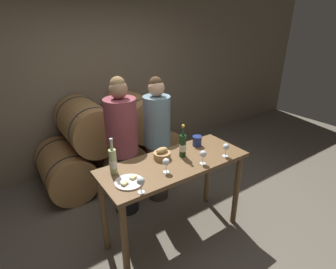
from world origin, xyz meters
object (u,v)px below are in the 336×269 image
blue_crock (197,140)px  person_right (157,141)px  bread_basket (162,154)px  cheese_plate (129,182)px  person_left (123,149)px  wine_bottle_white (113,161)px  tasting_table (175,175)px  wine_glass_center (203,154)px  wine_glass_left (166,162)px  wine_bottle_red (183,145)px  wine_glass_right (226,147)px  wine_glass_far_left (141,182)px

blue_crock → person_right: bearing=109.1°
bread_basket → cheese_plate: (-0.48, -0.20, -0.04)m
person_left → wine_bottle_white: bearing=-122.3°
tasting_table → wine_bottle_white: wine_bottle_white is taller
bread_basket → cheese_plate: bread_basket is taller
person_right → blue_crock: size_ratio=14.67×
person_right → cheese_plate: size_ratio=6.55×
person_left → blue_crock: size_ratio=15.16×
person_right → blue_crock: person_right is taller
wine_glass_center → cheese_plate: bearing=171.5°
cheese_plate → wine_glass_left: 0.38m
person_right → wine_glass_center: (-0.03, -0.89, 0.21)m
person_right → wine_bottle_red: bearing=-98.8°
tasting_table → cheese_plate: 0.58m
wine_bottle_red → wine_glass_center: size_ratio=2.43×
person_right → cheese_plate: person_right is taller
bread_basket → wine_bottle_red: bearing=-21.3°
wine_glass_right → wine_glass_left: bearing=172.5°
bread_basket → wine_glass_center: 0.42m
wine_bottle_red → wine_glass_left: size_ratio=2.43×
person_right → wine_glass_center: bearing=-92.1°
wine_glass_right → wine_bottle_white: bearing=162.1°
wine_bottle_white → wine_glass_center: wine_bottle_white is taller
tasting_table → wine_glass_right: size_ratio=10.66×
wine_glass_left → wine_glass_right: size_ratio=1.00×
wine_bottle_white → wine_glass_far_left: size_ratio=2.44×
wine_glass_left → wine_glass_center: same height
wine_glass_center → person_right: bearing=87.9°
tasting_table → blue_crock: size_ratio=13.54×
wine_bottle_white → wine_glass_left: bearing=-32.8°
wine_glass_far_left → wine_glass_center: 0.73m
person_right → bread_basket: person_right is taller
tasting_table → wine_bottle_red: 0.31m
person_right → wine_glass_far_left: (-0.76, -0.95, 0.21)m
wine_glass_left → cheese_plate: bearing=174.1°
cheese_plate → wine_glass_center: size_ratio=1.76×
wine_glass_far_left → wine_bottle_white: bearing=98.8°
wine_bottle_white → cheese_plate: bearing=-79.4°
tasting_table → person_right: bearing=71.6°
blue_crock → wine_glass_left: (-0.60, -0.27, 0.04)m
blue_crock → person_left: bearing=140.6°
bread_basket → wine_glass_left: size_ratio=1.21×
wine_bottle_red → blue_crock: wine_bottle_red is taller
wine_bottle_red → wine_glass_right: size_ratio=2.43×
wine_bottle_red → wine_glass_left: 0.36m
person_right → wine_bottle_white: (-0.82, -0.55, 0.23)m
wine_glass_center → blue_crock: bearing=57.5°
tasting_table → cheese_plate: bearing=-171.8°
tasting_table → blue_crock: 0.50m
person_left → wine_bottle_white: 0.68m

